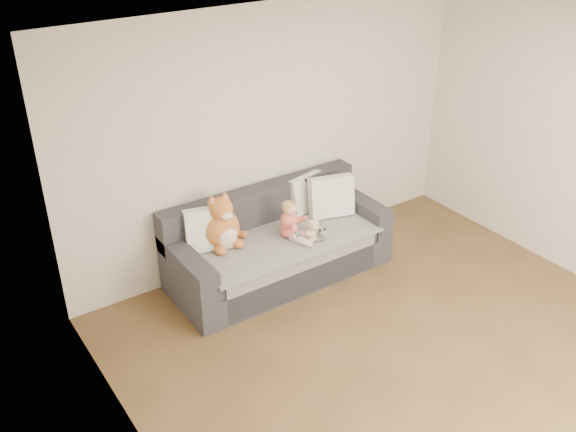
# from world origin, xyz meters

# --- Properties ---
(room_shell) EXTENTS (5.00, 5.00, 5.00)m
(room_shell) POSITION_xyz_m (0.00, 0.42, 1.30)
(room_shell) COLOR brown
(room_shell) RESTS_ON ground
(sofa) EXTENTS (2.20, 0.94, 0.85)m
(sofa) POSITION_xyz_m (-0.25, 2.06, 0.31)
(sofa) COLOR #2D2D33
(sofa) RESTS_ON ground
(cushion_left) EXTENTS (0.48, 0.31, 0.42)m
(cushion_left) POSITION_xyz_m (-0.93, 2.19, 0.68)
(cushion_left) COLOR silver
(cushion_left) RESTS_ON sofa
(cushion_right_back) EXTENTS (0.45, 0.27, 0.40)m
(cushion_right_back) POSITION_xyz_m (0.27, 2.31, 0.67)
(cushion_right_back) COLOR silver
(cushion_right_back) RESTS_ON sofa
(cushion_right_front) EXTENTS (0.50, 0.32, 0.43)m
(cushion_right_front) POSITION_xyz_m (0.42, 2.07, 0.68)
(cushion_right_front) COLOR silver
(cushion_right_front) RESTS_ON sofa
(toddler) EXTENTS (0.29, 0.40, 0.39)m
(toddler) POSITION_xyz_m (-0.18, 1.91, 0.64)
(toddler) COLOR #DE644E
(toddler) RESTS_ON sofa
(plush_cat) EXTENTS (0.46, 0.40, 0.57)m
(plush_cat) POSITION_xyz_m (-0.81, 2.16, 0.68)
(plush_cat) COLOR #AA6C25
(plush_cat) RESTS_ON sofa
(teddy_bear) EXTENTS (0.18, 0.14, 0.23)m
(teddy_bear) POSITION_xyz_m (-0.03, 1.76, 0.56)
(teddy_bear) COLOR beige
(teddy_bear) RESTS_ON sofa
(plush_cow) EXTENTS (0.13, 0.19, 0.16)m
(plush_cow) POSITION_xyz_m (0.02, 1.72, 0.54)
(plush_cow) COLOR white
(plush_cow) RESTS_ON sofa
(sippy_cup) EXTENTS (0.09, 0.06, 0.10)m
(sippy_cup) POSITION_xyz_m (-0.18, 1.82, 0.53)
(sippy_cup) COLOR #5B3187
(sippy_cup) RESTS_ON sofa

